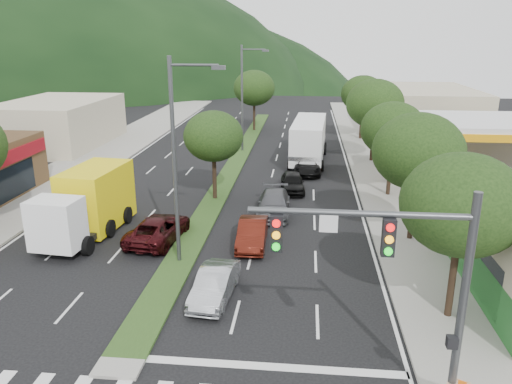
# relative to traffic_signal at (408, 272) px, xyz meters

# --- Properties ---
(ground) EXTENTS (160.00, 160.00, 0.00)m
(ground) POSITION_rel_traffic_signal_xyz_m (-9.03, 1.54, -4.65)
(ground) COLOR black
(ground) RESTS_ON ground
(sidewalk_right) EXTENTS (5.00, 90.00, 0.15)m
(sidewalk_right) POSITION_rel_traffic_signal_xyz_m (3.47, 26.54, -4.57)
(sidewalk_right) COLOR gray
(sidewalk_right) RESTS_ON ground
(sidewalk_left) EXTENTS (6.00, 90.00, 0.15)m
(sidewalk_left) POSITION_rel_traffic_signal_xyz_m (-22.03, 26.54, -4.57)
(sidewalk_left) COLOR gray
(sidewalk_left) RESTS_ON ground
(median) EXTENTS (1.60, 56.00, 0.12)m
(median) POSITION_rel_traffic_signal_xyz_m (-9.03, 29.54, -4.59)
(median) COLOR #213C15
(median) RESTS_ON ground
(traffic_signal) EXTENTS (6.12, 0.40, 7.00)m
(traffic_signal) POSITION_rel_traffic_signal_xyz_m (0.00, 0.00, 0.00)
(traffic_signal) COLOR #47494C
(traffic_signal) RESTS_ON ground
(gas_canopy) EXTENTS (12.20, 8.20, 5.25)m
(gas_canopy) POSITION_rel_traffic_signal_xyz_m (9.97, 23.54, 0.00)
(gas_canopy) COLOR silver
(gas_canopy) RESTS_ON ground
(bldg_left_far) EXTENTS (9.00, 14.00, 4.60)m
(bldg_left_far) POSITION_rel_traffic_signal_xyz_m (-28.03, 35.54, -2.35)
(bldg_left_far) COLOR #B6AC90
(bldg_left_far) RESTS_ON ground
(bldg_right_far) EXTENTS (10.00, 16.00, 5.20)m
(bldg_right_far) POSITION_rel_traffic_signal_xyz_m (10.47, 45.54, -2.05)
(bldg_right_far) COLOR #B6AC90
(bldg_right_far) RESTS_ON ground
(tree_r_a) EXTENTS (4.60, 4.60, 6.63)m
(tree_r_a) POSITION_rel_traffic_signal_xyz_m (2.97, 5.54, 0.17)
(tree_r_a) COLOR black
(tree_r_a) RESTS_ON sidewalk_right
(tree_r_b) EXTENTS (4.80, 4.80, 6.94)m
(tree_r_b) POSITION_rel_traffic_signal_xyz_m (2.97, 13.54, 0.39)
(tree_r_b) COLOR black
(tree_r_b) RESTS_ON sidewalk_right
(tree_r_c) EXTENTS (4.40, 4.40, 6.48)m
(tree_r_c) POSITION_rel_traffic_signal_xyz_m (2.97, 21.54, 0.10)
(tree_r_c) COLOR black
(tree_r_c) RESTS_ON sidewalk_right
(tree_r_d) EXTENTS (5.00, 5.00, 7.17)m
(tree_r_d) POSITION_rel_traffic_signal_xyz_m (2.97, 31.54, 0.54)
(tree_r_d) COLOR black
(tree_r_d) RESTS_ON sidewalk_right
(tree_r_e) EXTENTS (4.60, 4.60, 6.71)m
(tree_r_e) POSITION_rel_traffic_signal_xyz_m (2.97, 41.54, 0.25)
(tree_r_e) COLOR black
(tree_r_e) RESTS_ON sidewalk_right
(tree_med_near) EXTENTS (4.00, 4.00, 6.02)m
(tree_med_near) POSITION_rel_traffic_signal_xyz_m (-9.03, 19.54, -0.22)
(tree_med_near) COLOR black
(tree_med_near) RESTS_ON median
(tree_med_far) EXTENTS (4.80, 4.80, 6.94)m
(tree_med_far) POSITION_rel_traffic_signal_xyz_m (-9.03, 45.54, 0.36)
(tree_med_far) COLOR black
(tree_med_far) RESTS_ON median
(streetlight_near) EXTENTS (2.60, 0.25, 10.00)m
(streetlight_near) POSITION_rel_traffic_signal_xyz_m (-8.82, 9.54, 0.94)
(streetlight_near) COLOR #47494C
(streetlight_near) RESTS_ON ground
(streetlight_mid) EXTENTS (2.60, 0.25, 10.00)m
(streetlight_mid) POSITION_rel_traffic_signal_xyz_m (-8.82, 34.54, 0.94)
(streetlight_mid) COLOR #47494C
(streetlight_mid) RESTS_ON ground
(sedan_silver) EXTENTS (1.75, 4.14, 1.33)m
(sedan_silver) POSITION_rel_traffic_signal_xyz_m (-6.60, 6.17, -3.98)
(sedan_silver) COLOR #ACAEB4
(sedan_silver) RESTS_ON ground
(suv_maroon) EXTENTS (2.92, 5.30, 1.40)m
(suv_maroon) POSITION_rel_traffic_signal_xyz_m (-10.83, 12.11, -3.94)
(suv_maroon) COLOR #330B0E
(suv_maroon) RESTS_ON ground
(car_queue_a) EXTENTS (1.96, 4.13, 1.36)m
(car_queue_a) POSITION_rel_traffic_signal_xyz_m (-3.77, 21.98, -3.96)
(car_queue_a) COLOR black
(car_queue_a) RESTS_ON ground
(car_queue_b) EXTENTS (2.07, 4.90, 1.41)m
(car_queue_b) POSITION_rel_traffic_signal_xyz_m (-4.80, 16.98, -3.94)
(car_queue_b) COLOR #525358
(car_queue_b) RESTS_ON ground
(car_queue_c) EXTENTS (1.58, 4.26, 1.39)m
(car_queue_c) POSITION_rel_traffic_signal_xyz_m (-5.62, 11.98, -3.95)
(car_queue_c) COLOR #49140C
(car_queue_c) RESTS_ON ground
(car_queue_d) EXTENTS (2.24, 4.68, 1.29)m
(car_queue_d) POSITION_rel_traffic_signal_xyz_m (-2.74, 26.98, -4.00)
(car_queue_d) COLOR black
(car_queue_d) RESTS_ON ground
(box_truck) EXTENTS (3.44, 7.61, 3.65)m
(box_truck) POSITION_rel_traffic_signal_xyz_m (-14.97, 12.81, -2.92)
(box_truck) COLOR white
(box_truck) RESTS_ON ground
(motorhome) EXTENTS (3.52, 9.67, 3.65)m
(motorhome) POSITION_rel_traffic_signal_xyz_m (-2.64, 31.38, -2.70)
(motorhome) COLOR white
(motorhome) RESTS_ON ground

